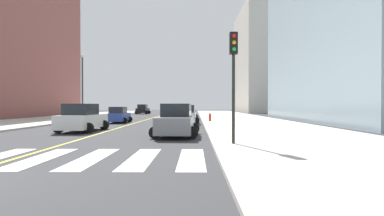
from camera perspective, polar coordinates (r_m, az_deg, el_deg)
The scene contains 15 objects.
sidewalk_kerb_east at distance 26.29m, azimuth 13.39°, elevation -3.42°, with size 10.00×120.00×0.15m, color #B2ADA3.
sidewalk_kerb_west at distance 31.69m, azimuth -35.36°, elevation -2.84°, with size 10.00×120.00×0.15m, color #B2ADA3.
crosswalk_paint at distance 11.69m, azimuth -33.09°, elevation -8.87°, with size 13.50×4.00×0.01m.
lane_divider_paint at distance 46.07m, azimuth -7.35°, elevation -1.78°, with size 0.16×80.00×0.01m, color yellow.
parking_garage_concrete at distance 78.79m, azimuth 16.69°, elevation 9.39°, with size 18.00×24.00×27.99m, color #B2ADA3.
car_silver_nearest at distance 27.12m, azimuth -1.27°, elevation -1.53°, with size 2.77×4.37×1.94m.
car_blue_second at distance 30.28m, azimuth -15.28°, elevation -1.50°, with size 2.46×3.92×1.74m.
car_white_third at distance 21.16m, azimuth -22.20°, elevation -2.07°, with size 2.96×4.61×2.02m.
car_red_fourth at distance 49.29m, azimuth -0.59°, elevation -0.69°, with size 2.43×3.89×1.73m.
car_black_fifth at distance 59.87m, azimuth -10.39°, elevation -0.31°, with size 2.97×4.71×2.09m.
car_gray_sixth at distance 16.68m, azimuth -3.34°, elevation -2.75°, with size 2.92×4.57×2.01m.
car_green_seventh at distance 36.76m, azimuth -0.77°, elevation -1.00°, with size 2.68×4.26×1.90m.
traffic_light_near_corner at distance 12.63m, azimuth 8.79°, elevation 8.82°, with size 0.36×0.41×5.10m.
fire_hydrant at distance 29.88m, azimuth 3.83°, elevation -1.96°, with size 0.26×0.26×0.89m.
street_lamp at distance 37.76m, azimuth -22.19°, elevation 5.26°, with size 0.44×0.44×8.35m.
Camera 1 is at (6.42, -5.58, 1.91)m, focal length 25.19 mm.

